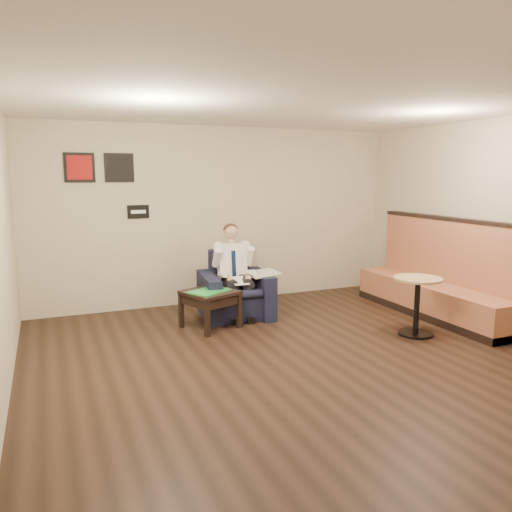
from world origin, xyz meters
name	(u,v)px	position (x,y,z in m)	size (l,w,h in m)	color
ground	(309,363)	(0.00, 0.00, 0.00)	(6.00, 6.00, 0.00)	black
wall_back	(220,216)	(0.00, 3.00, 1.40)	(6.00, 0.02, 2.80)	beige
ceiling	(314,100)	(0.00, 0.00, 2.80)	(6.00, 6.00, 0.02)	white
seating_sign	(138,212)	(-1.30, 2.98, 1.50)	(0.32, 0.02, 0.20)	black
art_print_left	(79,168)	(-2.10, 2.98, 2.15)	(0.42, 0.03, 0.42)	#A21314
art_print_right	(119,168)	(-1.55, 2.98, 2.15)	(0.42, 0.03, 0.42)	black
armchair	(235,285)	(-0.11, 2.04, 0.47)	(0.97, 0.97, 0.94)	black
seated_man	(237,275)	(-0.12, 1.92, 0.64)	(0.61, 0.92, 1.28)	white
lap_papers	(239,281)	(-0.13, 1.82, 0.57)	(0.21, 0.31, 0.01)	white
newspaper	(263,273)	(0.27, 1.90, 0.64)	(0.41, 0.51, 0.01)	silver
side_table	(210,309)	(-0.62, 1.65, 0.26)	(0.62, 0.62, 0.51)	black
green_folder	(209,291)	(-0.64, 1.61, 0.52)	(0.51, 0.36, 0.01)	green
coffee_mug	(215,283)	(-0.48, 1.85, 0.56)	(0.09, 0.09, 0.11)	white
smartphone	(205,288)	(-0.63, 1.84, 0.52)	(0.16, 0.08, 0.01)	black
banquette	(435,268)	(2.59, 0.95, 0.71)	(0.66, 2.76, 1.41)	#A55F40
cafe_table	(417,306)	(1.74, 0.32, 0.38)	(0.61, 0.61, 0.76)	tan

